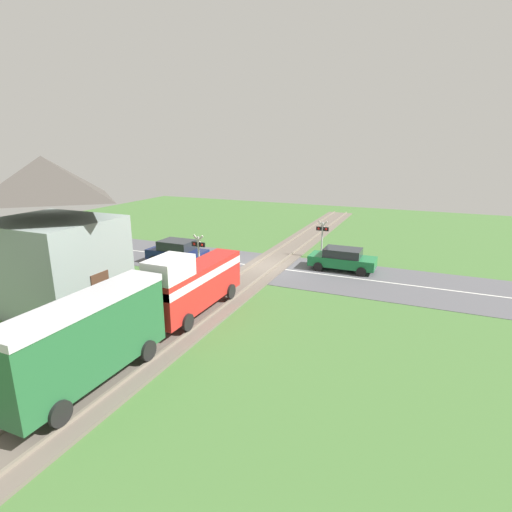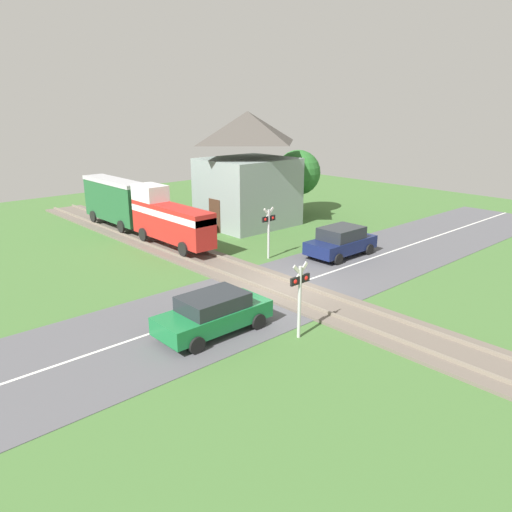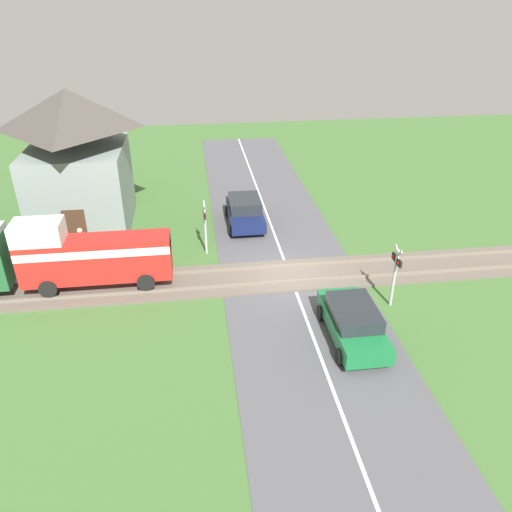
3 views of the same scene
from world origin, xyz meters
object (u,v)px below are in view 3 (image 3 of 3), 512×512
at_px(car_near_crossing, 353,321).
at_px(pedestrian_by_station, 82,245).
at_px(crossing_signal_east_approach, 205,221).
at_px(train, 12,258).
at_px(station_building, 77,162).
at_px(car_far_side, 245,211).
at_px(crossing_signal_west_approach, 396,268).

distance_m(car_near_crossing, pedestrian_by_station, 13.66).
bearing_deg(crossing_signal_east_approach, train, 109.14).
bearing_deg(pedestrian_by_station, car_near_crossing, -124.97).
bearing_deg(train, station_building, -13.33).
bearing_deg(car_near_crossing, crossing_signal_east_approach, 34.07).
relative_size(station_building, pedestrian_by_station, 4.42).
distance_m(car_far_side, crossing_signal_east_approach, 4.04).
bearing_deg(crossing_signal_west_approach, car_near_crossing, 130.60).
height_order(station_building, pedestrian_by_station, station_building).
height_order(car_far_side, crossing_signal_west_approach, crossing_signal_west_approach).
height_order(train, pedestrian_by_station, train).
xyz_separation_m(car_near_crossing, crossing_signal_west_approach, (1.98, -2.31, 1.01)).
xyz_separation_m(car_near_crossing, pedestrian_by_station, (7.83, 11.19, -0.00)).
xyz_separation_m(car_far_side, station_building, (1.12, 8.82, 2.84)).
height_order(crossing_signal_east_approach, station_building, station_building).
bearing_deg(crossing_signal_east_approach, pedestrian_by_station, 88.48).
relative_size(car_far_side, pedestrian_by_station, 2.43).
relative_size(car_far_side, crossing_signal_west_approach, 1.49).
distance_m(car_near_crossing, station_building, 16.98).
bearing_deg(station_building, crossing_signal_west_approach, -125.48).
height_order(car_near_crossing, pedestrian_by_station, pedestrian_by_station).
bearing_deg(car_far_side, car_near_crossing, -165.13).
height_order(crossing_signal_east_approach, pedestrian_by_station, crossing_signal_east_approach).
xyz_separation_m(crossing_signal_west_approach, station_building, (9.98, 14.01, 1.89)).
bearing_deg(train, car_far_side, -60.19).
bearing_deg(car_far_side, train, 119.81).
distance_m(train, crossing_signal_west_approach, 15.95).
relative_size(crossing_signal_east_approach, pedestrian_by_station, 1.63).
relative_size(crossing_signal_east_approach, station_building, 0.37).
height_order(crossing_signal_west_approach, pedestrian_by_station, crossing_signal_west_approach).
xyz_separation_m(crossing_signal_west_approach, pedestrian_by_station, (5.85, 13.50, -1.01)).
distance_m(train, pedestrian_by_station, 3.88).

